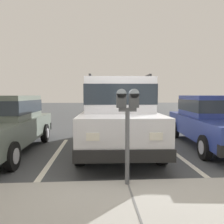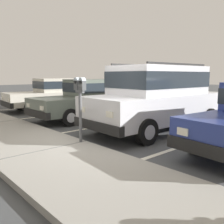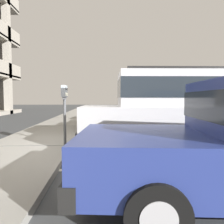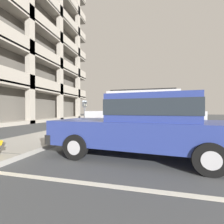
% 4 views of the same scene
% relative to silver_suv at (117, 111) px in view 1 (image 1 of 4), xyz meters
% --- Properties ---
extents(ground_plane, '(80.00, 80.00, 0.10)m').
position_rel_silver_suv_xyz_m(ground_plane, '(0.07, 2.46, -1.14)').
color(ground_plane, '#444749').
extents(sidewalk, '(40.00, 2.20, 0.12)m').
position_rel_silver_suv_xyz_m(sidewalk, '(0.07, 3.76, -1.03)').
color(sidewalk, '#9E9B93').
rests_on(sidewalk, ground_plane).
extents(parking_stall_lines, '(12.74, 4.80, 0.01)m').
position_rel_silver_suv_xyz_m(parking_stall_lines, '(1.65, 1.06, -1.08)').
color(parking_stall_lines, silver).
rests_on(parking_stall_lines, ground_plane).
extents(silver_suv, '(2.13, 4.84, 2.03)m').
position_rel_silver_suv_xyz_m(silver_suv, '(0.00, 0.00, 0.00)').
color(silver_suv, silver).
rests_on(silver_suv, ground_plane).
extents(red_sedan, '(2.15, 4.62, 1.54)m').
position_rel_silver_suv_xyz_m(red_sedan, '(-2.97, -0.15, -0.27)').
color(red_sedan, navy).
rests_on(red_sedan, ground_plane).
extents(dark_hatchback, '(1.87, 4.50, 1.54)m').
position_rel_silver_suv_xyz_m(dark_hatchback, '(3.14, 0.21, -0.27)').
color(dark_hatchback, '#5B665B').
rests_on(dark_hatchback, ground_plane).
extents(parking_meter_near, '(0.35, 0.12, 1.53)m').
position_rel_silver_suv_xyz_m(parking_meter_near, '(0.09, 2.81, 0.17)').
color(parking_meter_near, '#595B60').
rests_on(parking_meter_near, sidewalk).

